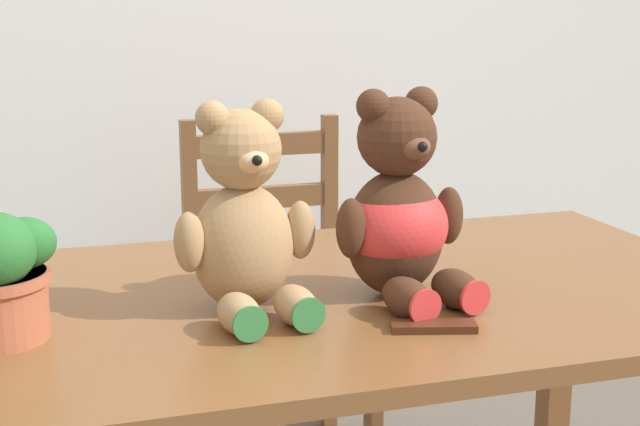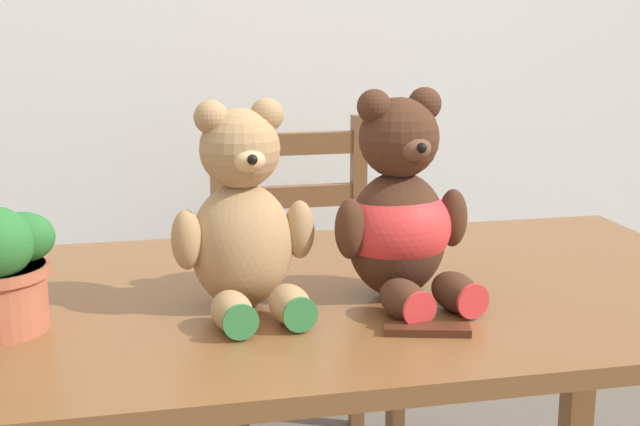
{
  "view_description": "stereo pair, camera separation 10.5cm",
  "coord_description": "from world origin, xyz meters",
  "px_view_note": "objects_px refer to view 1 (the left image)",
  "views": [
    {
      "loc": [
        -0.47,
        -0.97,
        1.22
      ],
      "look_at": [
        -0.06,
        0.36,
        0.9
      ],
      "focal_mm": 50.0,
      "sensor_mm": 36.0,
      "label": 1
    },
    {
      "loc": [
        -0.37,
        -1.0,
        1.22
      ],
      "look_at": [
        -0.06,
        0.36,
        0.9
      ],
      "focal_mm": 50.0,
      "sensor_mm": 36.0,
      "label": 2
    }
  ],
  "objects_px": {
    "wooden_chair_behind": "(274,301)",
    "chocolate_bar": "(433,327)",
    "teddy_bear_left": "(245,223)",
    "teddy_bear_right": "(398,215)"
  },
  "relations": [
    {
      "from": "wooden_chair_behind",
      "to": "chocolate_bar",
      "type": "relative_size",
      "value": 7.38
    },
    {
      "from": "wooden_chair_behind",
      "to": "teddy_bear_left",
      "type": "relative_size",
      "value": 2.82
    },
    {
      "from": "teddy_bear_right",
      "to": "chocolate_bar",
      "type": "bearing_deg",
      "value": 75.17
    },
    {
      "from": "wooden_chair_behind",
      "to": "teddy_bear_right",
      "type": "height_order",
      "value": "teddy_bear_right"
    },
    {
      "from": "wooden_chair_behind",
      "to": "teddy_bear_left",
      "type": "distance_m",
      "value": 1.04
    },
    {
      "from": "teddy_bear_left",
      "to": "chocolate_bar",
      "type": "bearing_deg",
      "value": 137.39
    },
    {
      "from": "wooden_chair_behind",
      "to": "teddy_bear_right",
      "type": "relative_size",
      "value": 2.72
    },
    {
      "from": "wooden_chair_behind",
      "to": "teddy_bear_right",
      "type": "distance_m",
      "value": 1.0
    },
    {
      "from": "wooden_chair_behind",
      "to": "teddy_bear_right",
      "type": "xyz_separation_m",
      "value": [
        -0.01,
        -0.9,
        0.44
      ]
    },
    {
      "from": "teddy_bear_left",
      "to": "chocolate_bar",
      "type": "relative_size",
      "value": 2.62
    }
  ]
}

